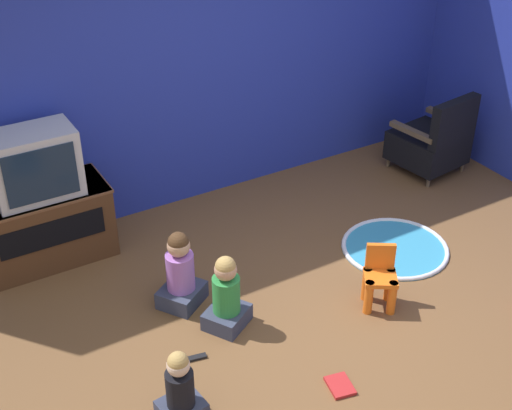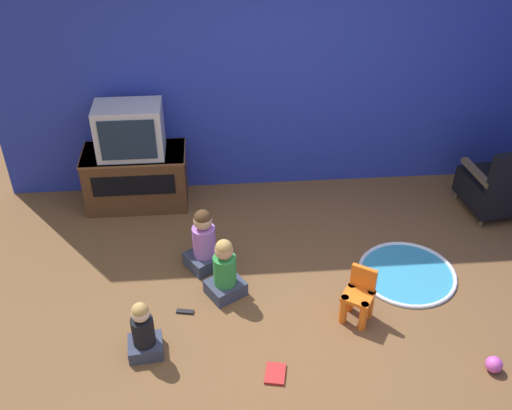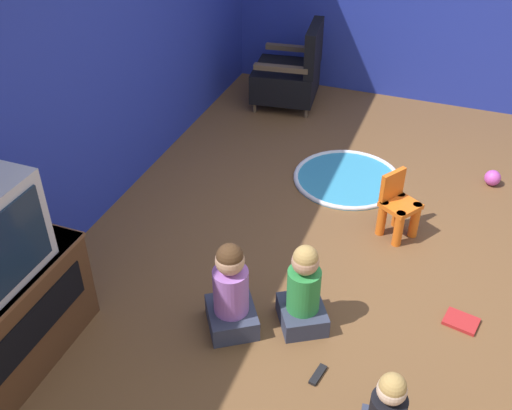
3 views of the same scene
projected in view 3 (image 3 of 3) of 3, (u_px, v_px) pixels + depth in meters
ground_plane at (381, 264)px, 4.16m from camera, size 30.00×30.00×0.00m
wall_back at (72, 29)px, 3.90m from camera, size 5.84×0.12×2.84m
black_armchair at (290, 75)px, 6.00m from camera, size 0.69×0.70×0.84m
yellow_kid_chair at (398, 209)px, 4.32m from camera, size 0.33×0.32×0.50m
play_mat at (347, 178)px, 5.03m from camera, size 0.91×0.91×0.04m
child_watching_center at (303, 292)px, 3.56m from camera, size 0.40×0.39×0.60m
child_watching_right at (231, 293)px, 3.54m from camera, size 0.43×0.41×0.64m
toy_ball at (493, 178)px, 4.93m from camera, size 0.13×0.13×0.13m
book at (461, 321)px, 3.71m from camera, size 0.19×0.23×0.02m
remote_control at (318, 375)px, 3.38m from camera, size 0.16×0.07×0.02m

